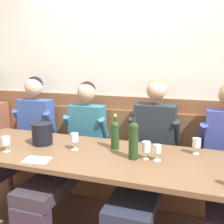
{
  "coord_description": "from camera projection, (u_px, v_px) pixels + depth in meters",
  "views": [
    {
      "loc": [
        0.82,
        -1.89,
        1.55
      ],
      "look_at": [
        0.03,
        0.44,
        1.03
      ],
      "focal_mm": 42.26,
      "sensor_mm": 36.0,
      "label": 1
    }
  ],
  "objects": [
    {
      "name": "person_center_left_seat",
      "position": [
        18.0,
        140.0,
        2.95
      ],
      "size": [
        0.52,
        1.31,
        1.32
      ],
      "color": "#252F31",
      "rests_on": "ground"
    },
    {
      "name": "person_left_seat",
      "position": [
        148.0,
        154.0,
        2.5
      ],
      "size": [
        0.52,
        1.31,
        1.33
      ],
      "color": "#2A2533",
      "rests_on": "ground"
    },
    {
      "name": "tasting_sheet_left_guest",
      "position": [
        37.0,
        160.0,
        2.13
      ],
      "size": [
        0.23,
        0.18,
        0.0
      ],
      "primitive_type": "cube",
      "rotation": [
        0.0,
        0.0,
        0.14
      ],
      "color": "white",
      "rests_on": "dining_table"
    },
    {
      "name": "dining_table",
      "position": [
        97.0,
        161.0,
        2.29
      ],
      "size": [
        2.69,
        0.86,
        0.73
      ],
      "color": "brown",
      "rests_on": "ground"
    },
    {
      "name": "wine_glass_by_bottle",
      "position": [
        196.0,
        144.0,
        2.26
      ],
      "size": [
        0.07,
        0.07,
        0.14
      ],
      "color": "silver",
      "rests_on": "dining_table"
    },
    {
      "name": "wine_glass_mid_right",
      "position": [
        6.0,
        141.0,
        2.32
      ],
      "size": [
        0.07,
        0.07,
        0.13
      ],
      "color": "silver",
      "rests_on": "dining_table"
    },
    {
      "name": "wine_bottle_green_tall",
      "position": [
        133.0,
        139.0,
        2.13
      ],
      "size": [
        0.08,
        0.08,
        0.38
      ],
      "color": "#1F3819",
      "rests_on": "dining_table"
    },
    {
      "name": "wine_glass_right_end",
      "position": [
        75.0,
        138.0,
        2.36
      ],
      "size": [
        0.07,
        0.07,
        0.15
      ],
      "color": "silver",
      "rests_on": "dining_table"
    },
    {
      "name": "room_wall_back",
      "position": [
        128.0,
        70.0,
        3.05
      ],
      "size": [
        6.8,
        0.08,
        2.8
      ],
      "primitive_type": "cube",
      "color": "silver",
      "rests_on": "ground"
    },
    {
      "name": "wine_glass_near_bucket",
      "position": [
        146.0,
        148.0,
        2.14
      ],
      "size": [
        0.07,
        0.07,
        0.15
      ],
      "color": "silver",
      "rests_on": "dining_table"
    },
    {
      "name": "wall_bench",
      "position": [
        121.0,
        169.0,
        3.03
      ],
      "size": [
        2.99,
        0.42,
        0.94
      ],
      "color": "brown",
      "rests_on": "ground"
    },
    {
      "name": "wood_wainscot_panel",
      "position": [
        126.0,
        142.0,
        3.17
      ],
      "size": [
        6.8,
        0.03,
        1.1
      ],
      "primitive_type": "cube",
      "color": "brown",
      "rests_on": "ground"
    },
    {
      "name": "person_right_seat",
      "position": [
        73.0,
        149.0,
        2.72
      ],
      "size": [
        0.51,
        1.3,
        1.28
      ],
      "color": "#342838",
      "rests_on": "ground"
    },
    {
      "name": "wine_bottle_amber_mid",
      "position": [
        115.0,
        134.0,
        2.37
      ],
      "size": [
        0.08,
        0.08,
        0.32
      ],
      "color": "#1F3B1C",
      "rests_on": "dining_table"
    },
    {
      "name": "ice_bucket",
      "position": [
        42.0,
        134.0,
        2.5
      ],
      "size": [
        0.19,
        0.19,
        0.2
      ],
      "primitive_type": "cylinder",
      "color": "black",
      "rests_on": "dining_table"
    },
    {
      "name": "wine_glass_center_front",
      "position": [
        157.0,
        150.0,
        2.1
      ],
      "size": [
        0.06,
        0.06,
        0.13
      ],
      "color": "silver",
      "rests_on": "dining_table"
    }
  ]
}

